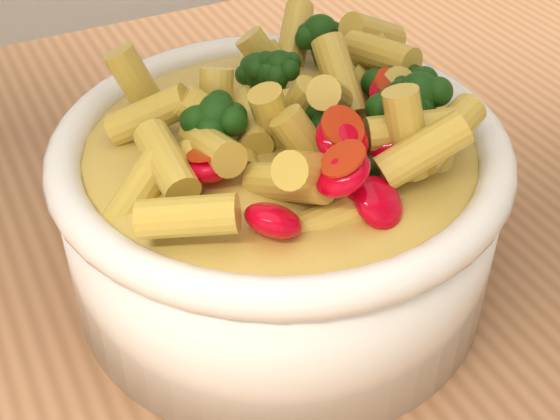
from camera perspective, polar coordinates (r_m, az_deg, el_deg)
name	(u,v)px	position (r m, az deg, el deg)	size (l,w,h in m)	color
serving_bowl	(280,208)	(0.43, 0.00, 0.13)	(0.24, 0.24, 0.11)	white
pasta_salad	(280,108)	(0.40, 0.00, 7.50)	(0.19, 0.19, 0.04)	gold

